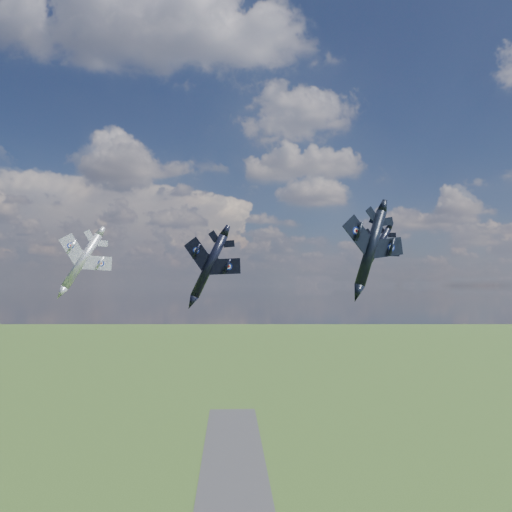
{
  "coord_description": "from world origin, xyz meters",
  "views": [
    {
      "loc": [
        -1.75,
        -66.54,
        77.02
      ],
      "look_at": [
        2.33,
        11.58,
        81.7
      ],
      "focal_mm": 35.0,
      "sensor_mm": 36.0,
      "label": 1
    }
  ],
  "objects_px": {
    "jet_lead_navy": "(209,266)",
    "jet_high_navy": "(376,249)",
    "jet_left_silver": "(82,261)",
    "jet_right_navy": "(371,248)"
  },
  "relations": [
    {
      "from": "jet_high_navy",
      "to": "jet_left_silver",
      "type": "xyz_separation_m",
      "value": [
        -54.17,
        -8.53,
        -2.83
      ]
    },
    {
      "from": "jet_lead_navy",
      "to": "jet_left_silver",
      "type": "distance_m",
      "value": 27.05
    },
    {
      "from": "jet_high_navy",
      "to": "jet_left_silver",
      "type": "bearing_deg",
      "value": -157.13
    },
    {
      "from": "jet_lead_navy",
      "to": "jet_right_navy",
      "type": "distance_m",
      "value": 24.92
    },
    {
      "from": "jet_lead_navy",
      "to": "jet_high_navy",
      "type": "relative_size",
      "value": 1.05
    },
    {
      "from": "jet_left_silver",
      "to": "jet_lead_navy",
      "type": "bearing_deg",
      "value": -52.23
    },
    {
      "from": "jet_right_navy",
      "to": "jet_left_silver",
      "type": "xyz_separation_m",
      "value": [
        -41.85,
        30.58,
        -0.07
      ]
    },
    {
      "from": "jet_lead_navy",
      "to": "jet_left_silver",
      "type": "height_order",
      "value": "jet_left_silver"
    },
    {
      "from": "jet_lead_navy",
      "to": "jet_right_navy",
      "type": "relative_size",
      "value": 1.06
    },
    {
      "from": "jet_high_navy",
      "to": "jet_left_silver",
      "type": "relative_size",
      "value": 0.88
    }
  ]
}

